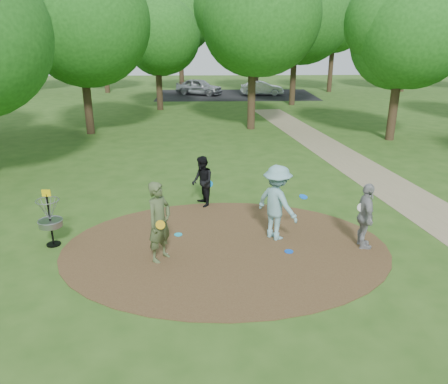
{
  "coord_description": "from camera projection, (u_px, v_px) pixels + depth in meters",
  "views": [
    {
      "loc": [
        -0.36,
        -10.11,
        5.21
      ],
      "look_at": [
        0.0,
        1.2,
        1.1
      ],
      "focal_mm": 35.0,
      "sensor_mm": 36.0,
      "label": 1
    }
  ],
  "objects": [
    {
      "name": "ground",
      "position": [
        225.0,
        248.0,
        11.29
      ],
      "size": [
        100.0,
        100.0,
        0.0
      ],
      "primitive_type": "plane",
      "color": "#2D5119",
      "rests_on": "ground"
    },
    {
      "name": "dirt_clearing",
      "position": [
        225.0,
        247.0,
        11.29
      ],
      "size": [
        8.4,
        8.4,
        0.02
      ],
      "primitive_type": "cylinder",
      "color": "#47301C",
      "rests_on": "ground"
    },
    {
      "name": "footpath",
      "position": [
        435.0,
        214.0,
        13.36
      ],
      "size": [
        7.55,
        39.89,
        0.01
      ],
      "primitive_type": "cube",
      "rotation": [
        0.0,
        0.0,
        0.14
      ],
      "color": "#8C7A5B",
      "rests_on": "ground"
    },
    {
      "name": "parking_lot",
      "position": [
        236.0,
        95.0,
        39.53
      ],
      "size": [
        14.0,
        8.0,
        0.01
      ],
      "primitive_type": "cube",
      "color": "black",
      "rests_on": "ground"
    },
    {
      "name": "player_observer_with_disc",
      "position": [
        159.0,
        222.0,
        10.37
      ],
      "size": [
        0.8,
        0.87,
        2.0
      ],
      "color": "#485832",
      "rests_on": "ground"
    },
    {
      "name": "player_throwing_with_disc",
      "position": [
        277.0,
        203.0,
        11.49
      ],
      "size": [
        1.55,
        1.5,
        2.04
      ],
      "color": "#7BB2B8",
      "rests_on": "ground"
    },
    {
      "name": "player_walking_with_disc",
      "position": [
        202.0,
        182.0,
        13.79
      ],
      "size": [
        0.82,
        0.94,
        1.63
      ],
      "color": "black",
      "rests_on": "ground"
    },
    {
      "name": "player_waiting_with_disc",
      "position": [
        366.0,
        216.0,
        11.03
      ],
      "size": [
        0.5,
        1.05,
        1.74
      ],
      "color": "gray",
      "rests_on": "ground"
    },
    {
      "name": "disc_ground_cyan",
      "position": [
        178.0,
        235.0,
        11.96
      ],
      "size": [
        0.22,
        0.22,
        0.02
      ],
      "primitive_type": "cylinder",
      "color": "#19ABCA",
      "rests_on": "dirt_clearing"
    },
    {
      "name": "disc_ground_blue",
      "position": [
        289.0,
        251.0,
        11.04
      ],
      "size": [
        0.22,
        0.22,
        0.02
      ],
      "primitive_type": "cylinder",
      "color": "blue",
      "rests_on": "dirt_clearing"
    },
    {
      "name": "car_left",
      "position": [
        199.0,
        87.0,
        39.3
      ],
      "size": [
        4.52,
        3.29,
        1.43
      ],
      "primitive_type": "imported",
      "rotation": [
        0.0,
        0.0,
        1.14
      ],
      "color": "#ABADB3",
      "rests_on": "ground"
    },
    {
      "name": "car_right",
      "position": [
        262.0,
        88.0,
        38.97
      ],
      "size": [
        3.78,
        1.37,
        1.24
      ],
      "primitive_type": "imported",
      "rotation": [
        0.0,
        0.0,
        1.59
      ],
      "color": "#AFB2B7",
      "rests_on": "ground"
    },
    {
      "name": "disc_golf_basket",
      "position": [
        49.0,
        214.0,
        11.14
      ],
      "size": [
        0.63,
        0.63,
        1.54
      ],
      "color": "black",
      "rests_on": "ground"
    },
    {
      "name": "tree_ring",
      "position": [
        243.0,
        30.0,
        19.95
      ],
      "size": [
        37.77,
        46.05,
        9.82
      ],
      "color": "#332316",
      "rests_on": "ground"
    }
  ]
}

